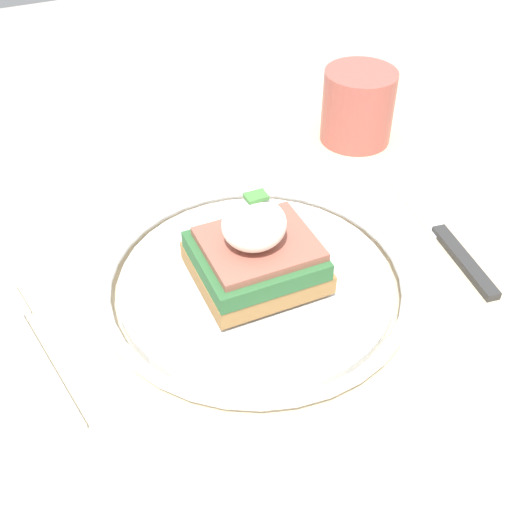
% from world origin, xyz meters
% --- Properties ---
extents(dining_table, '(0.88, 0.69, 0.76)m').
position_xyz_m(dining_table, '(0.00, 0.00, 0.62)').
color(dining_table, '#C6B28E').
rests_on(dining_table, ground_plane).
extents(plate, '(0.25, 0.25, 0.02)m').
position_xyz_m(plate, '(-0.01, 0.04, 0.77)').
color(plate, silver).
rests_on(plate, dining_table).
extents(sandwich, '(0.10, 0.09, 0.08)m').
position_xyz_m(sandwich, '(-0.01, 0.04, 0.80)').
color(sandwich, '#9E703D').
rests_on(sandwich, plate).
extents(fork, '(0.04, 0.16, 0.00)m').
position_xyz_m(fork, '(-0.19, 0.05, 0.76)').
color(fork, silver).
rests_on(fork, dining_table).
extents(knife, '(0.04, 0.18, 0.01)m').
position_xyz_m(knife, '(0.16, 0.02, 0.76)').
color(knife, '#2D2D2D').
rests_on(knife, dining_table).
extents(cup, '(0.08, 0.08, 0.08)m').
position_xyz_m(cup, '(0.18, 0.21, 0.80)').
color(cup, '#AD5147').
rests_on(cup, dining_table).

